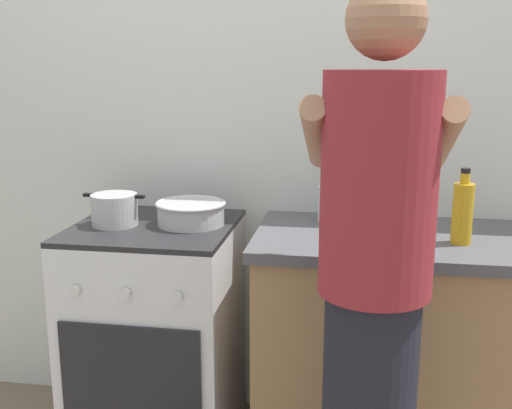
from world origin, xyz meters
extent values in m
cube|color=silver|center=(0.20, 0.50, 1.25)|extent=(3.20, 0.10, 2.50)
cube|color=#99724C|center=(0.55, 0.15, 0.43)|extent=(0.96, 0.56, 0.86)
cube|color=#4C4C51|center=(0.55, 0.15, 0.88)|extent=(1.00, 0.60, 0.04)
cube|color=silver|center=(-0.35, 0.15, 0.44)|extent=(0.60, 0.60, 0.88)
cube|color=#232326|center=(-0.35, 0.15, 0.89)|extent=(0.60, 0.60, 0.02)
cube|color=black|center=(-0.35, -0.16, 0.42)|extent=(0.51, 0.01, 0.40)
cylinder|color=silver|center=(-0.53, -0.16, 0.74)|extent=(0.04, 0.01, 0.04)
cylinder|color=silver|center=(-0.35, -0.16, 0.74)|extent=(0.04, 0.01, 0.04)
cylinder|color=silver|center=(-0.17, -0.16, 0.74)|extent=(0.04, 0.01, 0.04)
cylinder|color=#B2B2B7|center=(-0.49, 0.12, 0.96)|extent=(0.17, 0.17, 0.12)
cube|color=black|center=(-0.59, 0.12, 1.01)|extent=(0.04, 0.02, 0.01)
cube|color=black|center=(-0.39, 0.12, 1.01)|extent=(0.04, 0.02, 0.01)
cylinder|color=#B7B7BC|center=(-0.21, 0.18, 0.94)|extent=(0.25, 0.25, 0.09)
torus|color=#B7B7BC|center=(-0.21, 0.18, 0.98)|extent=(0.27, 0.27, 0.01)
cylinder|color=silver|center=(0.31, 0.30, 0.97)|extent=(0.10, 0.10, 0.14)
cylinder|color=#B7BABF|center=(0.33, 0.31, 1.06)|extent=(0.03, 0.07, 0.29)
sphere|color=#B7BABF|center=(0.33, 0.31, 1.22)|extent=(0.03, 0.03, 0.03)
cylinder|color=silver|center=(0.32, 0.31, 1.05)|extent=(0.02, 0.02, 0.27)
sphere|color=silver|center=(0.32, 0.31, 1.20)|extent=(0.03, 0.03, 0.03)
cylinder|color=white|center=(0.31, 0.31, 1.06)|extent=(0.04, 0.02, 0.28)
sphere|color=white|center=(0.31, 0.31, 1.21)|extent=(0.03, 0.03, 0.03)
cylinder|color=black|center=(0.31, 0.31, 1.05)|extent=(0.03, 0.04, 0.27)
sphere|color=black|center=(0.31, 0.31, 1.20)|extent=(0.03, 0.03, 0.03)
cylinder|color=silver|center=(0.29, 0.32, 1.04)|extent=(0.04, 0.05, 0.22)
sphere|color=silver|center=(0.29, 0.32, 1.16)|extent=(0.03, 0.03, 0.03)
cylinder|color=silver|center=(0.63, 0.12, 0.93)|extent=(0.04, 0.04, 0.07)
cylinder|color=red|center=(0.63, 0.12, 0.98)|extent=(0.04, 0.04, 0.02)
cylinder|color=gold|center=(0.76, 0.08, 1.00)|extent=(0.07, 0.07, 0.21)
cylinder|color=gold|center=(0.76, 0.08, 1.12)|extent=(0.03, 0.03, 0.04)
cylinder|color=black|center=(0.76, 0.08, 1.15)|extent=(0.03, 0.03, 0.02)
cylinder|color=maroon|center=(0.46, -0.43, 1.19)|extent=(0.30, 0.30, 0.58)
sphere|color=#A07254|center=(0.46, -0.43, 1.60)|extent=(0.20, 0.20, 0.20)
cylinder|color=#A07254|center=(0.29, -0.29, 1.30)|extent=(0.07, 0.41, 0.24)
cylinder|color=#A07254|center=(0.63, -0.29, 1.30)|extent=(0.07, 0.41, 0.24)
camera|label=1|loc=(0.40, -2.00, 1.49)|focal=42.98mm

